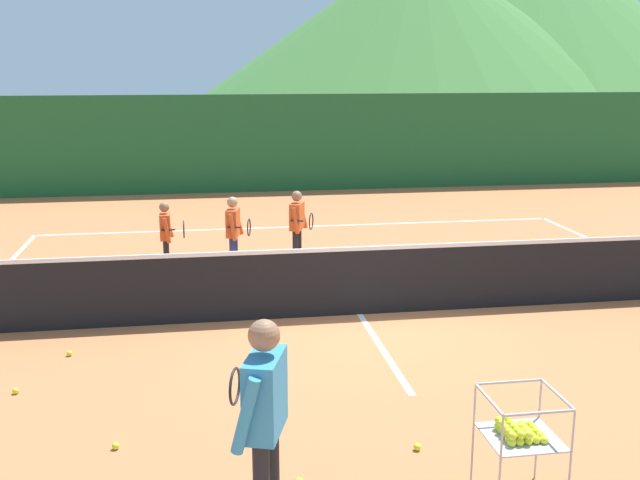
# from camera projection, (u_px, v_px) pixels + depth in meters

# --- Properties ---
(ground_plane) EXTENTS (120.00, 120.00, 0.00)m
(ground_plane) POSITION_uv_depth(u_px,v_px,m) (360.00, 314.00, 10.40)
(ground_plane) COLOR #C67042
(line_baseline_far) EXTENTS (11.04, 0.08, 0.01)m
(line_baseline_far) POSITION_uv_depth(u_px,v_px,m) (303.00, 227.00, 16.06)
(line_baseline_far) COLOR white
(line_baseline_far) RESTS_ON ground
(line_service_center) EXTENTS (0.08, 5.35, 0.01)m
(line_service_center) POSITION_uv_depth(u_px,v_px,m) (360.00, 314.00, 10.40)
(line_service_center) COLOR white
(line_service_center) RESTS_ON ground
(tennis_net) EXTENTS (10.86, 0.08, 1.05)m
(tennis_net) POSITION_uv_depth(u_px,v_px,m) (360.00, 280.00, 10.29)
(tennis_net) COLOR #333338
(tennis_net) RESTS_ON ground
(instructor) EXTENTS (0.46, 0.83, 1.67)m
(instructor) POSITION_uv_depth(u_px,v_px,m) (264.00, 408.00, 5.31)
(instructor) COLOR black
(instructor) RESTS_ON ground
(student_0) EXTENTS (0.40, 0.59, 1.22)m
(student_0) POSITION_uv_depth(u_px,v_px,m) (166.00, 231.00, 12.23)
(student_0) COLOR black
(student_0) RESTS_ON ground
(student_1) EXTENTS (0.42, 0.68, 1.30)m
(student_1) POSITION_uv_depth(u_px,v_px,m) (234.00, 228.00, 12.25)
(student_1) COLOR navy
(student_1) RESTS_ON ground
(student_2) EXTENTS (0.42, 0.71, 1.32)m
(student_2) POSITION_uv_depth(u_px,v_px,m) (298.00, 221.00, 12.72)
(student_2) COLOR black
(student_2) RESTS_ON ground
(ball_cart) EXTENTS (0.58, 0.58, 0.90)m
(ball_cart) POSITION_uv_depth(u_px,v_px,m) (519.00, 432.00, 5.82)
(ball_cart) COLOR #B7B7BC
(ball_cart) RESTS_ON ground
(tennis_ball_3) EXTENTS (0.07, 0.07, 0.07)m
(tennis_ball_3) POSITION_uv_depth(u_px,v_px,m) (417.00, 447.00, 6.72)
(tennis_ball_3) COLOR yellow
(tennis_ball_3) RESTS_ON ground
(tennis_ball_5) EXTENTS (0.07, 0.07, 0.07)m
(tennis_ball_5) POSITION_uv_depth(u_px,v_px,m) (546.00, 441.00, 6.81)
(tennis_ball_5) COLOR yellow
(tennis_ball_5) RESTS_ON ground
(tennis_ball_6) EXTENTS (0.07, 0.07, 0.07)m
(tennis_ball_6) POSITION_uv_depth(u_px,v_px,m) (16.00, 391.00, 7.87)
(tennis_ball_6) COLOR yellow
(tennis_ball_6) RESTS_ON ground
(tennis_ball_7) EXTENTS (0.07, 0.07, 0.07)m
(tennis_ball_7) POSITION_uv_depth(u_px,v_px,m) (69.00, 353.00, 8.90)
(tennis_ball_7) COLOR yellow
(tennis_ball_7) RESTS_ON ground
(tennis_ball_10) EXTENTS (0.07, 0.07, 0.07)m
(tennis_ball_10) POSITION_uv_depth(u_px,v_px,m) (116.00, 446.00, 6.73)
(tennis_ball_10) COLOR yellow
(tennis_ball_10) RESTS_ON ground
(windscreen_fence) EXTENTS (24.28, 0.08, 2.64)m
(windscreen_fence) POSITION_uv_depth(u_px,v_px,m) (279.00, 143.00, 20.34)
(windscreen_fence) COLOR #1E5B2D
(windscreen_fence) RESTS_ON ground
(hill_0) EXTENTS (48.52, 48.52, 16.83)m
(hill_0) POSITION_uv_depth(u_px,v_px,m) (418.00, 19.00, 83.24)
(hill_0) COLOR #427A38
(hill_0) RESTS_ON ground
(hill_1) EXTENTS (57.82, 57.82, 18.05)m
(hill_1) POSITION_uv_depth(u_px,v_px,m) (534.00, 19.00, 92.46)
(hill_1) COLOR #427A38
(hill_1) RESTS_ON ground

